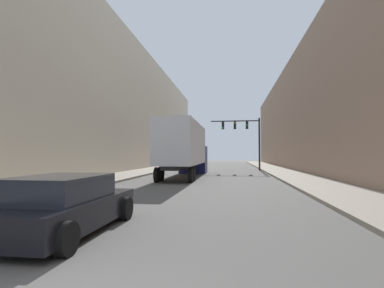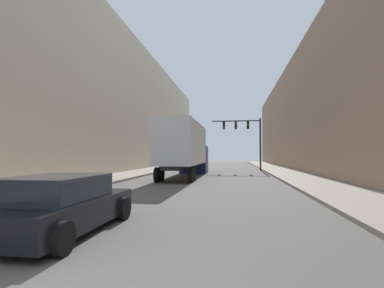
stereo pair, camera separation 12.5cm
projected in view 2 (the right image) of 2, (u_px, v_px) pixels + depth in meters
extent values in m
cube|color=gray|center=(281.00, 171.00, 31.28)|extent=(3.43, 80.00, 0.15)
cube|color=gray|center=(151.00, 170.00, 33.25)|extent=(3.43, 80.00, 0.15)
cube|color=#997A66|center=(328.00, 109.00, 30.84)|extent=(6.00, 80.00, 13.02)
cube|color=beige|center=(111.00, 104.00, 34.17)|extent=(6.00, 80.00, 15.13)
cube|color=silver|center=(183.00, 144.00, 23.28)|extent=(2.54, 9.92, 3.13)
cube|color=black|center=(183.00, 166.00, 23.22)|extent=(1.27, 9.92, 0.24)
cube|color=navy|center=(194.00, 160.00, 29.43)|extent=(2.54, 2.61, 2.64)
cylinder|color=black|center=(157.00, 175.00, 19.64)|extent=(0.25, 1.00, 1.00)
cylinder|color=black|center=(191.00, 175.00, 19.32)|extent=(0.25, 1.00, 1.00)
cylinder|color=black|center=(161.00, 174.00, 20.82)|extent=(0.25, 1.00, 1.00)
cylinder|color=black|center=(193.00, 174.00, 20.51)|extent=(0.25, 1.00, 1.00)
cylinder|color=black|center=(183.00, 168.00, 29.56)|extent=(0.25, 1.00, 1.00)
cylinder|color=black|center=(205.00, 168.00, 29.25)|extent=(0.25, 1.00, 1.00)
cube|color=black|center=(62.00, 211.00, 7.11)|extent=(1.90, 4.36, 0.62)
cube|color=#1E232D|center=(57.00, 188.00, 6.91)|extent=(1.67, 2.40, 0.55)
cylinder|color=black|center=(61.00, 207.00, 8.70)|extent=(0.25, 0.64, 0.64)
cylinder|color=black|center=(123.00, 208.00, 8.43)|extent=(0.25, 0.64, 0.64)
cylinder|color=black|center=(61.00, 239.00, 5.41)|extent=(0.25, 0.64, 0.64)
cylinder|color=black|center=(260.00, 144.00, 34.80)|extent=(0.20, 0.20, 6.08)
cube|color=black|center=(236.00, 121.00, 35.29)|extent=(5.63, 0.12, 0.12)
cube|color=black|center=(248.00, 125.00, 35.07)|extent=(0.30, 0.24, 0.90)
sphere|color=green|center=(248.00, 125.00, 34.93)|extent=(0.18, 0.18, 0.18)
cube|color=black|center=(236.00, 125.00, 35.27)|extent=(0.30, 0.24, 0.90)
sphere|color=gold|center=(236.00, 123.00, 35.14)|extent=(0.18, 0.18, 0.18)
cube|color=black|center=(224.00, 125.00, 35.46)|extent=(0.30, 0.24, 0.90)
sphere|color=green|center=(224.00, 128.00, 35.32)|extent=(0.18, 0.18, 0.18)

